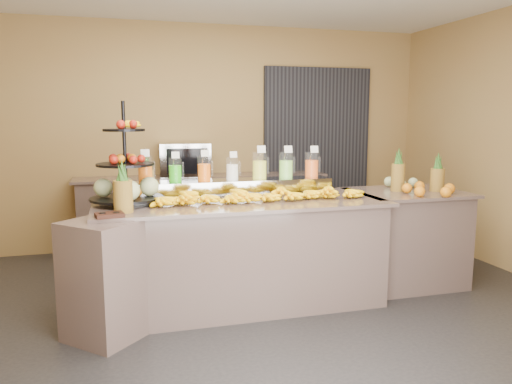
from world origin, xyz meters
name	(u,v)px	position (x,y,z in m)	size (l,w,h in m)	color
ground	(250,315)	(0.00, 0.00, 0.00)	(6.00, 6.00, 0.00)	black
room_envelope	(248,93)	(0.19, 0.79, 1.88)	(6.04, 5.02, 2.82)	olive
buffet_counter	(230,255)	(-0.12, 0.26, 0.47)	(2.75, 1.25, 0.93)	gray
right_counter	(405,237)	(1.70, 0.40, 0.47)	(1.08, 0.88, 0.93)	gray
back_ledge	(204,212)	(0.00, 2.25, 0.47)	(3.10, 0.55, 0.93)	gray
pitcher_tray	(232,188)	(-0.01, 0.58, 1.01)	(1.85, 0.30, 0.15)	gray
juice_pitcher_orange_a	(145,171)	(-0.79, 0.58, 1.18)	(0.13, 0.13, 0.31)	silver
juice_pitcher_green	(175,171)	(-0.53, 0.58, 1.17)	(0.12, 0.12, 0.28)	silver
juice_pitcher_orange_b	(204,170)	(-0.27, 0.58, 1.18)	(0.12, 0.13, 0.29)	silver
juice_pitcher_milk	(232,170)	(-0.01, 0.58, 1.17)	(0.11, 0.12, 0.27)	silver
juice_pitcher_lemon	(260,167)	(0.25, 0.58, 1.19)	(0.13, 0.14, 0.32)	silver
juice_pitcher_lime	(286,167)	(0.51, 0.58, 1.19)	(0.13, 0.14, 0.32)	silver
juice_pitcher_orange_c	(312,166)	(0.77, 0.58, 1.19)	(0.13, 0.13, 0.31)	silver
banana_heap	(257,194)	(0.13, 0.26, 0.99)	(1.87, 0.17, 0.16)	yellow
fruit_stand	(131,178)	(-0.92, 0.42, 1.15)	(0.73, 0.73, 0.85)	black
condiment_caddy	(110,215)	(-1.10, -0.13, 0.94)	(0.20, 0.15, 0.03)	black
pineapple_left_a	(123,193)	(-1.00, 0.03, 1.08)	(0.15, 0.15, 0.41)	brown
pineapple_left_b	(147,180)	(-0.78, 0.73, 1.08)	(0.13, 0.13, 0.41)	brown
right_fruit_pile	(422,184)	(1.78, 0.27, 1.02)	(0.51, 0.49, 0.27)	brown
oven_warmer	(185,160)	(-0.23, 2.25, 1.13)	(0.60, 0.42, 0.40)	gray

